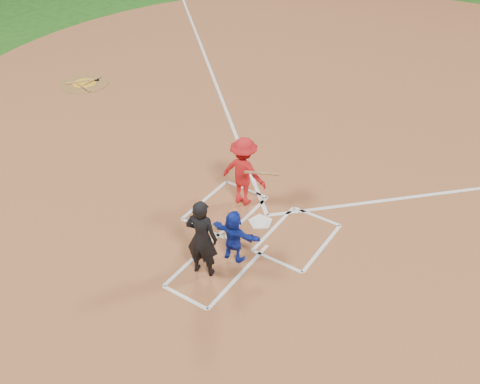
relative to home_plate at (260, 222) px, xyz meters
The scene contains 13 objects.
ground 0.02m from the home_plate, ahead, with size 120.00×120.00×0.00m, color #1A5014.
home_plate_dirt 6.00m from the home_plate, 90.00° to the left, with size 28.00×28.00×0.01m, color brown.
home_plate is the anchor object (origin of this frame).
on_deck_circle 9.60m from the home_plate, 161.29° to the left, with size 1.70×1.70×0.01m, color brown.
on_deck_logo 9.60m from the home_plate, 161.29° to the left, with size 0.80×0.80×0.00m, color gold.
on_deck_bat_a 9.54m from the home_plate, 159.58° to the left, with size 0.06×0.06×0.84m, color olive.
on_deck_bat_b 9.75m from the home_plate, 162.23° to the left, with size 0.06×0.06×0.84m, color #A47A3C.
on_deck_bat_c 9.22m from the home_plate, 162.46° to the left, with size 0.06×0.06×0.84m, color #A2703B.
bat_weight_donut 9.55m from the home_plate, 158.63° to the left, with size 0.19×0.19×0.05m, color black.
catcher 1.47m from the home_plate, 83.12° to the right, with size 1.13×0.36×1.22m, color #142AA7.
umpire 2.20m from the home_plate, 93.89° to the right, with size 0.66×0.43×1.80m, color black.
chalk_markings 5.29m from the home_plate, 90.00° to the left, with size 28.35×17.32×0.01m.
batter_at_plate 1.24m from the home_plate, 149.36° to the left, with size 1.49×0.85×1.75m.
Camera 1 is at (4.90, -8.24, 7.85)m, focal length 40.00 mm.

